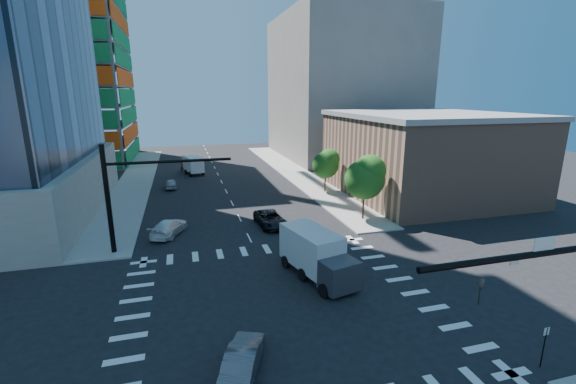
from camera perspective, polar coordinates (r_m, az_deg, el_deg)
name	(u,v)px	position (r m, az deg, el deg)	size (l,w,h in m)	color
ground	(282,304)	(25.46, -0.90, -16.28)	(160.00, 160.00, 0.00)	black
road_markings	(282,304)	(25.46, -0.90, -16.27)	(20.00, 20.00, 0.01)	silver
sidewalk_ne	(294,172)	(65.07, 0.83, 3.00)	(5.00, 60.00, 0.15)	gray
sidewalk_nw	(136,181)	(62.93, -21.59, 1.57)	(5.00, 60.00, 0.15)	gray
construction_building	(46,26)	(86.73, -32.18, 20.07)	(25.16, 34.50, 70.60)	slate
commercial_building	(424,154)	(53.42, 19.56, 5.35)	(20.50, 22.50, 10.60)	#966E57
bg_building_ne	(341,88)	(82.83, 7.83, 15.02)	(24.00, 30.00, 28.00)	slate
signal_mast_nw	(127,189)	(33.84, -22.77, 0.48)	(10.20, 0.40, 9.00)	black
tree_south	(366,177)	(40.36, 11.53, 2.26)	(4.16, 4.16, 6.82)	#382316
tree_north	(327,163)	(51.36, 5.75, 4.27)	(3.54, 3.52, 5.78)	#382316
no_parking_sign	(544,343)	(23.37, 33.74, -18.07)	(0.30, 0.06, 2.20)	black
car_nb_far	(270,219)	(38.85, -2.64, -3.99)	(2.42, 5.24, 1.46)	black
car_sb_near	(169,227)	(38.09, -17.21, -5.01)	(2.07, 5.08, 1.47)	white
car_sb_mid	(171,184)	(56.37, -16.92, 1.18)	(1.57, 3.90, 1.33)	#9D9EA4
car_sb_cross	(243,358)	(20.20, -6.63, -23.23)	(1.47, 4.20, 1.38)	#4F5055
box_truck_near	(319,259)	(28.00, 4.61, -9.91)	(4.16, 6.83, 3.34)	black
box_truck_far	(192,166)	(65.93, -14.06, 3.79)	(3.75, 5.99, 2.92)	black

